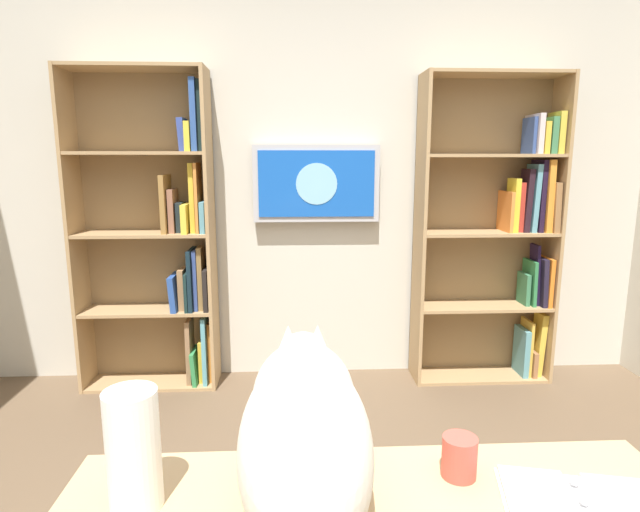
{
  "coord_description": "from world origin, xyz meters",
  "views": [
    {
      "loc": [
        0.15,
        1.19,
        1.47
      ],
      "look_at": [
        0.03,
        -1.12,
        1.03
      ],
      "focal_mm": 28.76,
      "sensor_mm": 36.0,
      "label": 1
    }
  ],
  "objects": [
    {
      "name": "paper_towel_roll",
      "position": [
        0.49,
        0.21,
        0.88
      ],
      "size": [
        0.11,
        0.11,
        0.26
      ],
      "primitive_type": "cylinder",
      "color": "white",
      "rests_on": "desk"
    },
    {
      "name": "coffee_mug",
      "position": [
        -0.22,
        0.14,
        0.8
      ],
      "size": [
        0.08,
        0.08,
        0.1
      ],
      "primitive_type": "cylinder",
      "color": "#D84C3F",
      "rests_on": "desk"
    },
    {
      "name": "wall_back",
      "position": [
        0.0,
        -2.23,
        1.35
      ],
      "size": [
        4.52,
        0.06,
        2.7
      ],
      "primitive_type": "cube",
      "color": "beige",
      "rests_on": "ground"
    },
    {
      "name": "bookshelf_right",
      "position": [
        0.99,
        -2.06,
        0.96
      ],
      "size": [
        0.86,
        0.28,
        2.01
      ],
      "color": "tan",
      "rests_on": "ground"
    },
    {
      "name": "cat",
      "position": [
        0.13,
        0.22,
        0.92
      ],
      "size": [
        0.29,
        0.69,
        0.34
      ],
      "color": "silver",
      "rests_on": "desk"
    },
    {
      "name": "wall_mounted_tv",
      "position": [
        0.01,
        -2.15,
        1.31
      ],
      "size": [
        0.82,
        0.07,
        0.49
      ],
      "color": "#B7B7BC"
    },
    {
      "name": "bookshelf_left",
      "position": [
        -1.21,
        -2.06,
        1.0
      ],
      "size": [
        0.9,
        0.28,
        1.99
      ],
      "color": "tan",
      "rests_on": "ground"
    },
    {
      "name": "open_binder",
      "position": [
        -0.45,
        0.27,
        0.76
      ],
      "size": [
        0.37,
        0.29,
        0.02
      ],
      "color": "white",
      "rests_on": "desk"
    }
  ]
}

